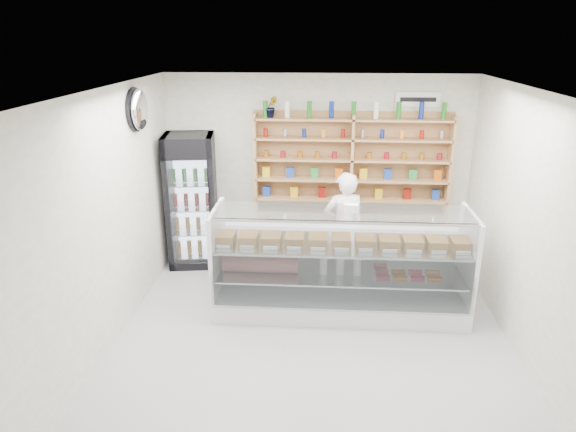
{
  "coord_description": "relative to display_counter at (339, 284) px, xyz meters",
  "views": [
    {
      "loc": [
        0.06,
        -4.99,
        3.33
      ],
      "look_at": [
        -0.33,
        0.9,
        1.22
      ],
      "focal_mm": 32.0,
      "sensor_mm": 36.0,
      "label": 1
    }
  ],
  "objects": [
    {
      "name": "security_mirror",
      "position": [
        -2.49,
        0.39,
        2.08
      ],
      "size": [
        0.15,
        0.5,
        0.5
      ],
      "primitive_type": "ellipsoid",
      "color": "silver",
      "rests_on": "left_wall"
    },
    {
      "name": "wall_shelving",
      "position": [
        0.18,
        1.53,
        1.23
      ],
      "size": [
        2.84,
        0.28,
        1.33
      ],
      "color": "#A67C4E",
      "rests_on": "back_wall"
    },
    {
      "name": "shop_worker",
      "position": [
        0.07,
        0.9,
        0.42
      ],
      "size": [
        0.65,
        0.51,
        1.57
      ],
      "primitive_type": "imported",
      "rotation": [
        0.0,
        0.0,
        3.39
      ],
      "color": "white",
      "rests_on": "floor"
    },
    {
      "name": "wall_sign",
      "position": [
        1.08,
        1.66,
        2.08
      ],
      "size": [
        0.62,
        0.03,
        0.2
      ],
      "primitive_type": "cube",
      "color": "white",
      "rests_on": "back_wall"
    },
    {
      "name": "display_counter",
      "position": [
        0.0,
        0.0,
        0.0
      ],
      "size": [
        3.1,
        0.93,
        1.35
      ],
      "color": "white",
      "rests_on": "floor"
    },
    {
      "name": "drinks_cooler",
      "position": [
        -2.17,
        1.33,
        0.62
      ],
      "size": [
        0.8,
        0.78,
        1.97
      ],
      "rotation": [
        0.0,
        0.0,
        0.14
      ],
      "color": "black",
      "rests_on": "floor"
    },
    {
      "name": "room",
      "position": [
        -0.32,
        -0.81,
        1.03
      ],
      "size": [
        5.0,
        5.0,
        5.0
      ],
      "color": "#A6A7AB",
      "rests_on": "ground"
    },
    {
      "name": "potted_plant",
      "position": [
        -0.98,
        1.53,
        1.98
      ],
      "size": [
        0.2,
        0.19,
        0.3
      ],
      "primitive_type": "imported",
      "rotation": [
        0.0,
        0.0,
        0.39
      ],
      "color": "#1E6626",
      "rests_on": "wall_shelving"
    }
  ]
}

